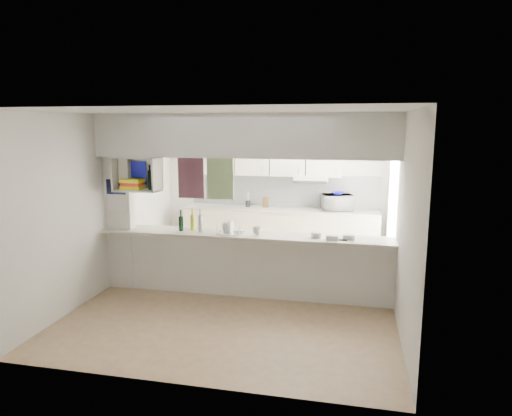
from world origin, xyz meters
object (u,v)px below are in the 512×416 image
(microwave, at_px, (337,202))
(wine_bottles, at_px, (192,223))
(dish_rack, at_px, (230,228))
(bowl, at_px, (338,193))

(microwave, distance_m, wine_bottles, 2.93)
(microwave, height_order, dish_rack, microwave)
(microwave, bearing_deg, bowl, 83.38)
(microwave, relative_size, bowl, 2.39)
(wine_bottles, bearing_deg, microwave, 46.55)
(bowl, distance_m, wine_bottles, 2.92)
(dish_rack, distance_m, wine_bottles, 0.59)
(microwave, bearing_deg, wine_bottles, 30.78)
(microwave, height_order, bowl, bowl)
(bowl, bearing_deg, microwave, 99.15)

